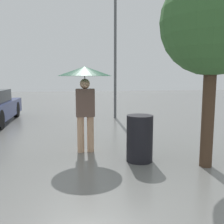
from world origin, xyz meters
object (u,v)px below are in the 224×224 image
object	(u,v)px
pedestrian	(85,83)
street_lamp	(115,34)
tree	(213,24)
trash_bin	(140,138)

from	to	relation	value
pedestrian	street_lamp	distance (m)	5.33
street_lamp	tree	bearing A→B (deg)	-84.08
street_lamp	trash_bin	distance (m)	6.33
tree	street_lamp	xyz separation A→B (m)	(-0.63, 6.08, 0.80)
tree	trash_bin	size ratio (longest dim) A/B	3.83
tree	trash_bin	distance (m)	2.53
street_lamp	trash_bin	bearing A→B (deg)	-95.59
pedestrian	trash_bin	bearing A→B (deg)	-38.35
trash_bin	street_lamp	bearing A→B (deg)	84.41
tree	street_lamp	world-z (taller)	street_lamp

